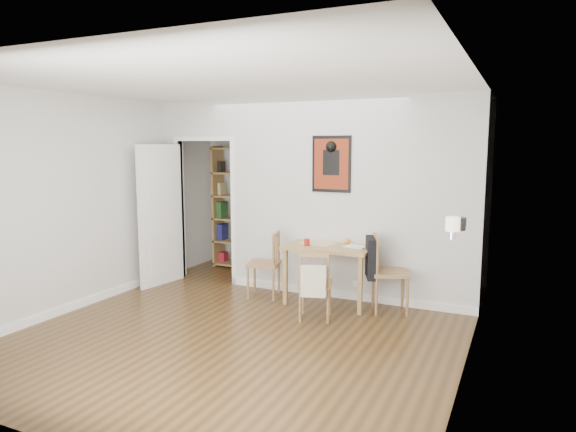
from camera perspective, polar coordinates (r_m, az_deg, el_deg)
The scene contains 15 objects.
ground at distance 5.88m, azimuth -3.68°, elevation -11.92°, with size 5.20×5.20×0.00m, color #51361A.
room_shell at distance 6.74m, azimuth 2.43°, elevation 1.98°, with size 5.20×5.20×5.20m.
dining_table at distance 6.48m, azimuth 4.69°, elevation -4.05°, with size 1.09×0.69×0.74m.
chair_left at distance 6.78m, azimuth -2.73°, elevation -5.39°, with size 0.53×0.53×0.87m.
chair_right at distance 6.29m, azimuth 11.11°, elevation -6.13°, with size 0.65×0.60×0.93m.
chair_front at distance 5.93m, azimuth 3.03°, elevation -7.58°, with size 0.51×0.54×0.81m.
bookshelf at distance 8.37m, azimuth -5.54°, elevation 0.89°, with size 0.83×0.33×1.97m.
fireplace at distance 5.31m, azimuth 18.77°, elevation -7.55°, with size 0.45×1.25×1.16m.
red_glass at distance 6.41m, azimuth 2.12°, elevation -2.93°, with size 0.07×0.07×0.09m, color maroon.
orange_fruit at distance 6.54m, azimuth 6.56°, elevation -2.83°, with size 0.07×0.07×0.07m, color orange.
placemat at distance 6.59m, azimuth 3.35°, elevation -3.01°, with size 0.43×0.32×0.00m, color beige.
notebook at distance 6.40m, azimuth 7.59°, elevation -3.37°, with size 0.27×0.20×0.01m, color silver.
mantel_lamp at distance 4.78m, azimuth 17.84°, elevation -1.01°, with size 0.13×0.13×0.20m.
ceramic_jar_a at distance 5.31m, azimuth 18.61°, elevation -0.85°, with size 0.10×0.10×0.12m, color black.
ceramic_jar_b at distance 5.53m, azimuth 18.81°, elevation -0.66°, with size 0.08×0.08×0.10m, color black.
Camera 1 is at (2.66, -4.85, 1.99)m, focal length 32.00 mm.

